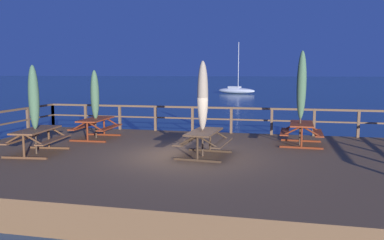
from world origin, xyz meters
name	(u,v)px	position (x,y,z in m)	size (l,w,h in m)	color
ground_plane	(187,179)	(0.00, 0.00, 0.00)	(600.00, 600.00, 0.00)	navy
wooden_deck	(187,167)	(0.00, 0.00, 0.37)	(15.05, 9.40, 0.74)	brown
railing_waterside_far	(212,115)	(0.00, 4.55, 1.48)	(14.85, 0.10, 1.09)	brown
picnic_table_mid_centre	(204,138)	(0.52, 0.02, 1.29)	(1.55, 1.90, 0.78)	brown
picnic_table_front_right	(37,136)	(-4.63, -0.71, 1.29)	(1.58, 2.00, 0.78)	brown
picnic_table_mid_right	(301,129)	(3.49, 2.52, 1.29)	(1.48, 1.76, 0.78)	#993819
picnic_table_back_right	(96,124)	(-4.07, 2.19, 1.29)	(1.44, 1.86, 0.78)	#993819
patio_umbrella_short_back	(203,96)	(0.48, -0.02, 2.55)	(0.32, 0.32, 2.85)	#4C3828
patio_umbrella_tall_front	(34,98)	(-4.62, -0.77, 2.47)	(0.32, 0.32, 2.73)	#4C3828
patio_umbrella_tall_back_right	(302,86)	(3.44, 2.46, 2.80)	(0.32, 0.32, 3.24)	#4C3828
patio_umbrella_short_mid	(95,95)	(-4.12, 2.27, 2.39)	(0.32, 0.32, 2.60)	#4C3828
sailboat_distant	(236,90)	(-3.34, 47.42, 0.51)	(6.22, 3.55, 7.72)	silver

